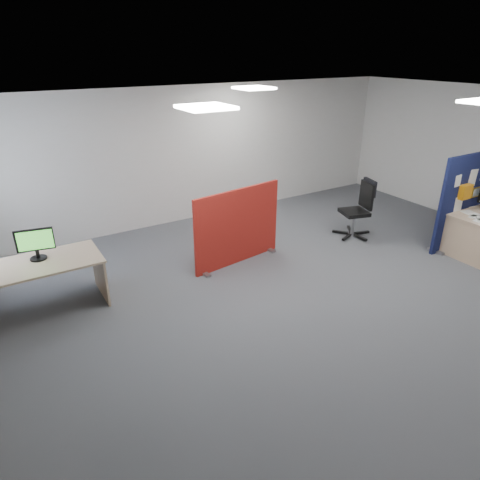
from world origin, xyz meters
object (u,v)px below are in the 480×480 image
monitor_second (35,243)px  office_chair (360,205)px  red_divider (238,227)px  navy_divider (476,198)px  second_desk (37,274)px

monitor_second → office_chair: (5.56, -0.48, -0.35)m
red_divider → office_chair: red_divider is taller
navy_divider → monitor_second: (-7.08, 1.77, 0.11)m
red_divider → office_chair: size_ratio=1.57×
navy_divider → office_chair: (-1.52, 1.30, -0.24)m
red_divider → office_chair: 2.58m
red_divider → navy_divider: bearing=-28.6°
second_desk → monitor_second: bearing=50.5°
monitor_second → red_divider: bearing=6.5°
navy_divider → monitor_second: 7.30m
red_divider → second_desk: 3.07m
navy_divider → red_divider: 4.37m
red_divider → second_desk: (-3.06, 0.16, -0.08)m
navy_divider → monitor_second: navy_divider is taller
monitor_second → navy_divider: bearing=-3.0°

